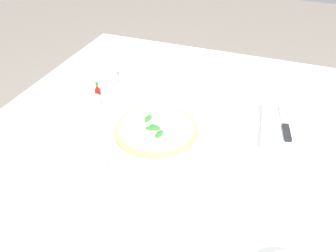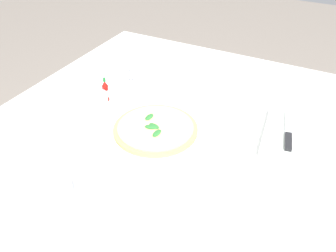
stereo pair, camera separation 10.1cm
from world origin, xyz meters
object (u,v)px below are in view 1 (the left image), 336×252
Objects in this scene: dinner_knife at (285,122)px; salt_shaker at (100,93)px; napkin_folded at (284,127)px; pepper_shaker at (97,103)px; coffee_cup_far_left at (70,205)px; pizza at (156,129)px; hot_sauce_bottle at (98,95)px; coffee_cup_right_edge at (130,73)px; water_glass_far_right at (66,103)px; pizza_plate at (156,133)px.

salt_shaker is (-0.04, 0.59, 0.00)m from dinner_knife.
napkin_folded is 4.15× the size of pepper_shaker.
dinner_knife is at bearing 5.10° from napkin_folded.
coffee_cup_far_left is at bearing -158.73° from salt_shaker.
hot_sauce_bottle is (0.09, 0.24, 0.01)m from pizza.
water_glass_far_right is at bearing 164.84° from coffee_cup_right_edge.
coffee_cup_right_edge is 0.68× the size of dinner_knife.
pepper_shaker is (0.07, -0.07, -0.03)m from water_glass_far_right.
napkin_folded is at bearing -86.16° from salt_shaker.
pizza is at bearing -115.91° from salt_shaker.
water_glass_far_right is 0.66m from dinner_knife.
pizza_plate is at bearing -142.26° from coffee_cup_right_edge.
pizza is 0.24m from pepper_shaker.
pizza_plate is 0.26m from hot_sauce_bottle.
coffee_cup_far_left is at bearing 128.22° from dinner_knife.
hot_sauce_bottle is at bearing -160.35° from salt_shaker.
coffee_cup_right_edge is 1.02× the size of coffee_cup_far_left.
coffee_cup_right_edge is 0.63m from coffee_cup_far_left.
coffee_cup_far_left reaches higher than pizza.
coffee_cup_right_edge is 0.22m from pepper_shaker.
pizza is at bearing -142.29° from coffee_cup_right_edge.
pepper_shaker is at bearing 177.03° from coffee_cup_right_edge.
hot_sauce_bottle is at bearing 21.38° from coffee_cup_far_left.
water_glass_far_right is 0.61× the size of dinner_knife.
pepper_shaker reaches higher than pizza_plate.
coffee_cup_far_left is at bearing 167.26° from pizza.
pizza is 0.38m from napkin_folded.
pepper_shaker is (-0.22, 0.01, -0.00)m from coffee_cup_right_edge.
pizza is 0.28m from salt_shaker.
dinner_knife reaches higher than napkin_folded.
dinner_knife is 0.58m from pepper_shaker.
pizza reaches higher than napkin_folded.
pepper_shaker is (-0.03, -0.01, -0.01)m from hot_sauce_bottle.
hot_sauce_bottle is (0.42, 0.17, 0.01)m from coffee_cup_far_left.
coffee_cup_right_edge is 2.36× the size of salt_shaker.
dinner_knife is at bearing -83.08° from hot_sauce_bottle.
napkin_folded is (0.16, -0.64, -0.04)m from water_glass_far_right.
water_glass_far_right is at bearing 159.66° from salt_shaker.
hot_sauce_bottle reaches higher than pizza.
water_glass_far_right is 0.10m from pepper_shaker.
pizza_plate is at bearing -111.24° from hot_sauce_bottle.
dinner_knife reaches higher than pizza_plate.
coffee_cup_far_left reaches higher than pepper_shaker.
napkin_folded is (-0.12, -0.56, -0.02)m from coffee_cup_right_edge.
coffee_cup_far_left is 0.56× the size of napkin_folded.
pizza_plate is 0.01m from pizza.
napkin_folded is (0.16, -0.34, -0.00)m from pizza_plate.
coffee_cup_far_left is at bearing -158.50° from pepper_shaker.
pizza is 1.83× the size of coffee_cup_right_edge.
coffee_cup_far_left is 0.64m from napkin_folded.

